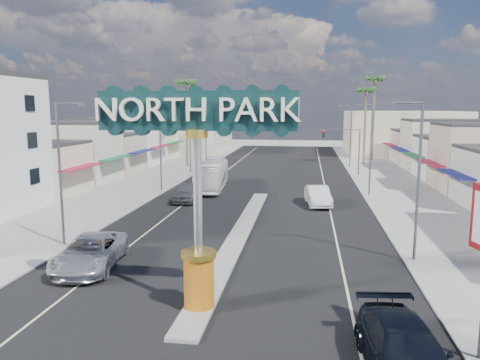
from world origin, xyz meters
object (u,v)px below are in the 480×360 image
(city_bus, at_px, (212,175))
(palm_left_far, at_px, (186,88))
(gateway_sign, at_px, (197,174))
(palm_right_mid, at_px, (366,94))
(car_parked_left, at_px, (186,192))
(car_parked_right, at_px, (318,196))
(traffic_signal_right, at_px, (345,142))
(streetlight_l_far, at_px, (207,132))
(streetlight_l_mid, at_px, (162,143))
(streetlight_r_far, at_px, (350,133))
(suv_left, at_px, (90,252))
(traffic_signal_left, at_px, (203,141))
(suv_right, at_px, (406,353))
(streetlight_r_near, at_px, (416,173))
(streetlight_l_near, at_px, (62,166))
(palm_right_far, at_px, (375,84))
(streetlight_r_mid, at_px, (369,145))

(city_bus, bearing_deg, palm_left_far, 107.48)
(gateway_sign, distance_m, palm_right_mid, 55.76)
(car_parked_left, xyz_separation_m, car_parked_right, (12.12, -0.19, -0.00))
(traffic_signal_right, height_order, streetlight_l_far, streetlight_l_far)
(streetlight_l_mid, xyz_separation_m, palm_left_far, (-2.57, 20.00, 6.43))
(palm_left_far, distance_m, city_bus, 21.99)
(gateway_sign, xyz_separation_m, streetlight_r_far, (10.43, 50.02, -0.86))
(gateway_sign, distance_m, suv_left, 9.75)
(traffic_signal_left, height_order, streetlight_l_far, streetlight_l_far)
(traffic_signal_right, xyz_separation_m, palm_left_far, (-22.18, 6.01, 7.22))
(palm_right_mid, relative_size, car_parked_left, 2.36)
(traffic_signal_right, bearing_deg, palm_right_mid, 72.37)
(streetlight_l_far, relative_size, suv_left, 1.43)
(streetlight_r_far, bearing_deg, streetlight_l_mid, -133.48)
(suv_right, relative_size, car_parked_left, 1.19)
(streetlight_r_near, relative_size, car_parked_left, 1.76)
(traffic_signal_left, distance_m, streetlight_l_mid, 14.07)
(streetlight_l_near, height_order, streetlight_l_mid, same)
(gateway_sign, relative_size, streetlight_l_far, 1.02)
(streetlight_l_mid, bearing_deg, streetlight_l_far, 90.00)
(traffic_signal_right, bearing_deg, car_parked_right, -100.89)
(suv_right, distance_m, car_parked_left, 30.74)
(streetlight_l_far, relative_size, car_parked_left, 1.76)
(streetlight_l_near, relative_size, car_parked_right, 1.70)
(streetlight_r_far, xyz_separation_m, palm_right_mid, (2.57, 4.00, 5.54))
(streetlight_r_far, height_order, suv_left, streetlight_r_far)
(palm_right_far, bearing_deg, palm_right_mid, -108.43)
(suv_right, bearing_deg, streetlight_l_near, 140.96)
(streetlight_r_mid, relative_size, car_parked_left, 1.76)
(traffic_signal_right, relative_size, streetlight_l_far, 0.67)
(suv_left, bearing_deg, streetlight_r_mid, 45.78)
(palm_right_far, bearing_deg, streetlight_l_mid, -128.48)
(palm_right_mid, height_order, car_parked_left, palm_right_mid)
(palm_right_mid, xyz_separation_m, city_bus, (-18.58, -24.12, -9.11))
(traffic_signal_right, xyz_separation_m, suv_right, (-1.45, -46.14, -3.39))
(traffic_signal_left, height_order, streetlight_l_mid, streetlight_l_mid)
(streetlight_l_near, distance_m, suv_right, 22.25)
(car_parked_left, distance_m, city_bus, 6.95)
(palm_left_far, relative_size, palm_right_far, 0.93)
(streetlight_r_mid, bearing_deg, streetlight_l_far, 133.48)
(streetlight_r_mid, distance_m, car_parked_right, 8.28)
(palm_left_far, bearing_deg, streetlight_r_near, -59.64)
(city_bus, bearing_deg, gateway_sign, -84.20)
(streetlight_r_far, bearing_deg, palm_left_far, -175.12)
(streetlight_r_mid, height_order, suv_right, streetlight_r_mid)
(streetlight_l_near, distance_m, streetlight_r_far, 46.90)
(traffic_signal_right, height_order, streetlight_l_mid, streetlight_l_mid)
(streetlight_r_near, height_order, streetlight_r_far, same)
(streetlight_l_mid, relative_size, car_parked_left, 1.76)
(streetlight_l_far, bearing_deg, streetlight_r_far, 0.00)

